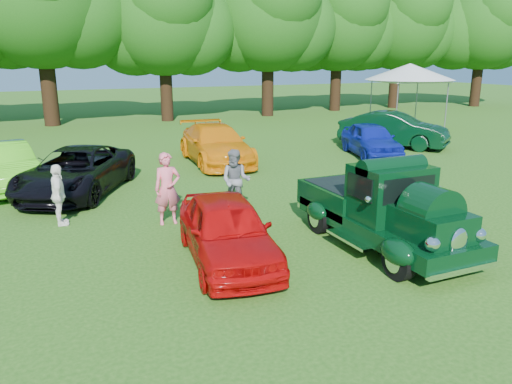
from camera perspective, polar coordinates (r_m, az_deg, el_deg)
name	(u,v)px	position (r m, az deg, el deg)	size (l,w,h in m)	color
ground	(330,257)	(10.42, 8.45, -7.37)	(120.00, 120.00, 0.00)	#215313
hero_pickup	(382,211)	(11.03, 14.24, -2.07)	(2.17, 4.65, 1.82)	black
red_convertible	(227,230)	(9.91, -3.35, -4.33)	(1.56, 3.89, 1.33)	#B80708
back_car_lime	(5,166)	(17.26, -26.79, 2.63)	(1.50, 4.30, 1.42)	#47BA18
back_car_black	(76,171)	(15.78, -19.88, 2.24)	(2.28, 4.94, 1.37)	black
back_car_orange	(216,144)	(19.32, -4.63, 5.46)	(2.05, 5.05, 1.47)	orange
back_car_blue	(371,140)	(21.22, 13.01, 5.86)	(1.62, 4.02, 1.37)	#0D1A96
back_car_green	(393,130)	(23.70, 15.43, 6.89)	(1.67, 4.79, 1.58)	black
spectator_pink	(167,189)	(12.27, -10.08, 0.37)	(0.65, 0.42, 1.77)	#EB6176
spectator_grey	(236,181)	(13.15, -2.33, 1.32)	(0.80, 0.62, 1.65)	slate
spectator_white	(59,195)	(12.91, -21.64, -0.35)	(0.88, 0.37, 1.51)	white
canopy_tent	(410,72)	(29.65, 17.15, 12.95)	(5.63, 5.63, 3.65)	silver
tree_line	(85,3)	(32.36, -18.98, 19.78)	(64.81, 9.94, 12.47)	black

